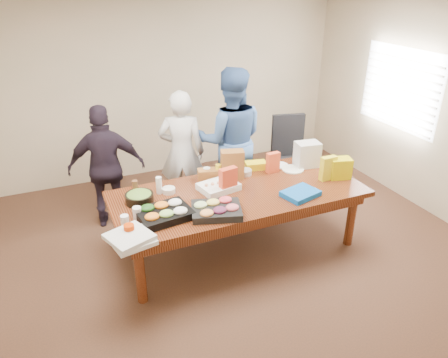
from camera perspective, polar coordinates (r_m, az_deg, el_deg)
name	(u,v)px	position (r m, az deg, el deg)	size (l,w,h in m)	color
floor	(238,248)	(5.10, 1.86, -9.27)	(5.50, 5.00, 0.02)	#47301E
ceiling	(242,1)	(4.17, 2.44, 22.88)	(5.50, 5.00, 0.02)	white
wall_back	(171,87)	(6.70, -7.22, 12.15)	(5.50, 0.04, 2.70)	beige
wall_front	(429,288)	(2.71, 25.85, -13.07)	(5.50, 0.04, 2.70)	beige
wall_right	(434,111)	(6.10, 26.44, 8.26)	(0.04, 5.00, 2.70)	beige
window_panel	(400,89)	(6.43, 22.60, 11.19)	(0.03, 1.40, 1.10)	white
window_blinds	(397,89)	(6.41, 22.34, 11.18)	(0.04, 1.36, 1.00)	beige
conference_table	(238,220)	(4.89, 1.92, -5.59)	(2.80, 1.20, 0.75)	#4C1C0F
office_chair	(294,160)	(6.07, 9.45, 2.58)	(0.56, 0.56, 1.11)	black
person_center	(182,153)	(5.56, -5.70, 3.57)	(0.60, 0.40, 1.65)	silver
person_right	(231,140)	(5.58, 0.89, 5.25)	(0.93, 0.72, 1.91)	#3C609E
person_left	(107,167)	(5.39, -15.52, 1.51)	(0.92, 0.38, 1.57)	black
veggie_tray	(164,214)	(4.25, -8.08, -4.67)	(0.52, 0.40, 0.08)	black
fruit_tray	(216,211)	(4.26, -1.04, -4.27)	(0.49, 0.39, 0.08)	black
sheet_cake	(219,187)	(4.73, -0.74, -1.04)	(0.42, 0.31, 0.07)	white
salad_bowl	(139,198)	(4.55, -11.34, -2.54)	(0.30, 0.30, 0.10)	black
chip_bag_blue	(300,194)	(4.67, 10.26, -1.94)	(0.38, 0.28, 0.06)	#0D58B7
chip_bag_red	(228,180)	(4.63, 0.56, -0.17)	(0.20, 0.08, 0.29)	#D74426
chip_bag_yellow	(328,168)	(5.06, 13.85, 1.42)	(0.19, 0.08, 0.29)	yellow
chip_bag_orange	(273,162)	(5.14, 6.62, 2.23)	(0.16, 0.07, 0.25)	#E65029
mayo_jar	(207,173)	(4.98, -2.34, 0.81)	(0.08, 0.08, 0.13)	white
mustard_bottle	(218,172)	(4.95, -0.77, 0.97)	(0.07, 0.07, 0.19)	yellow
dressing_bottle	(135,189)	(4.66, -11.85, -1.27)	(0.06, 0.06, 0.19)	brown
ranch_bottle	(159,185)	(4.68, -8.75, -0.84)	(0.06, 0.06, 0.19)	white
banana_bunch	(256,165)	(5.25, 4.29, 1.85)	(0.26, 0.15, 0.09)	yellow
bread_loaf	(211,174)	(4.96, -1.72, 0.67)	(0.31, 0.14, 0.13)	#9A5D27
kraft_bag	(232,165)	(4.94, 1.13, 1.96)	(0.26, 0.15, 0.35)	brown
red_cup	(129,231)	(3.99, -12.64, -6.85)	(0.10, 0.10, 0.13)	#C23100
clear_cup_a	(125,221)	(4.18, -13.23, -5.48)	(0.08, 0.08, 0.11)	white
clear_cup_b	(137,213)	(4.27, -11.63, -4.48)	(0.09, 0.09, 0.12)	white
pizza_box_lower	(132,240)	(3.94, -12.31, -8.03)	(0.36, 0.36, 0.04)	silver
pizza_box_upper	(129,237)	(3.92, -12.64, -7.60)	(0.36, 0.36, 0.04)	silver
plate_a	(293,169)	(5.28, 9.25, 1.31)	(0.27, 0.27, 0.02)	white
plate_b	(280,165)	(5.37, 7.50, 1.86)	(0.22, 0.22, 0.01)	white
dip_bowl_a	(245,172)	(5.09, 2.83, 0.93)	(0.16, 0.16, 0.06)	beige
dip_bowl_b	(169,190)	(4.71, -7.46, -1.52)	(0.14, 0.14, 0.06)	white
grocery_bag_white	(307,154)	(5.37, 11.15, 3.28)	(0.29, 0.21, 0.31)	silver
grocery_bag_yellow	(340,168)	(5.15, 15.35, 1.43)	(0.24, 0.17, 0.24)	#D3C604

